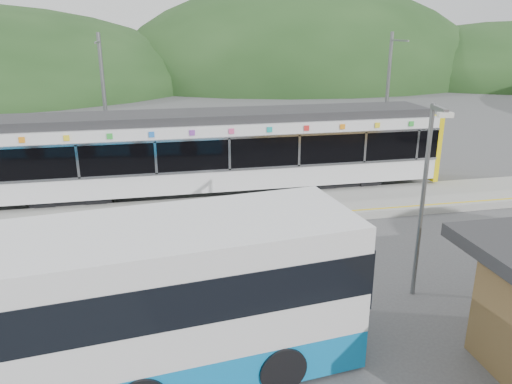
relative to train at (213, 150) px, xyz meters
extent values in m
plane|color=#4C4C4F|center=(2.36, -6.00, -2.06)|extent=(120.00, 120.00, 0.00)
ellipsoid|color=#1E3D19|center=(18.36, 48.00, -2.06)|extent=(52.00, 39.00, 26.00)
ellipsoid|color=#1E3D19|center=(47.36, 42.00, -2.06)|extent=(44.00, 33.00, 16.00)
cube|color=#9E9E99|center=(2.36, -2.70, -1.91)|extent=(26.00, 3.20, 0.30)
cube|color=yellow|center=(2.36, -4.00, -1.76)|extent=(26.00, 0.10, 0.01)
cube|color=black|center=(-6.02, 0.00, -1.76)|extent=(3.20, 2.20, 0.56)
cube|color=black|center=(5.98, 0.00, -1.76)|extent=(3.20, 2.20, 0.56)
cube|color=silver|center=(-0.02, 0.00, -1.02)|extent=(20.00, 2.90, 0.92)
cube|color=black|center=(-0.02, 0.00, 0.16)|extent=(20.00, 2.96, 1.45)
cube|color=silver|center=(-0.02, -1.50, -0.51)|extent=(20.00, 0.05, 0.10)
cube|color=silver|center=(-0.02, -1.50, 0.84)|extent=(20.00, 0.05, 0.10)
cube|color=silver|center=(-0.02, 0.00, 1.11)|extent=(20.00, 2.90, 0.45)
cube|color=#2D2D30|center=(-0.02, 0.00, 1.52)|extent=(19.40, 2.50, 0.36)
cube|color=yellow|center=(10.10, 0.00, -0.16)|extent=(0.24, 2.92, 3.00)
cube|color=silver|center=(-5.52, -1.50, 0.16)|extent=(0.10, 0.05, 1.35)
cube|color=silver|center=(-2.52, -1.50, 0.16)|extent=(0.10, 0.05, 1.35)
cube|color=silver|center=(0.48, -1.50, 0.16)|extent=(0.10, 0.05, 1.35)
cube|color=silver|center=(3.48, -1.50, 0.16)|extent=(0.10, 0.05, 1.35)
cube|color=silver|center=(6.48, -1.50, 0.16)|extent=(0.10, 0.05, 1.35)
cube|color=silver|center=(8.98, -1.50, 0.16)|extent=(0.10, 0.05, 1.35)
cube|color=orange|center=(-7.42, -1.49, 1.12)|extent=(0.22, 0.04, 0.22)
cube|color=yellow|center=(-5.82, -1.49, 1.12)|extent=(0.22, 0.04, 0.22)
cube|color=green|center=(-4.22, -1.49, 1.12)|extent=(0.22, 0.04, 0.22)
cube|color=blue|center=(-2.62, -1.49, 1.12)|extent=(0.22, 0.04, 0.22)
cube|color=purple|center=(-1.02, -1.49, 1.12)|extent=(0.22, 0.04, 0.22)
cube|color=#E54C8C|center=(0.58, -1.49, 1.12)|extent=(0.22, 0.04, 0.22)
cube|color=#19A5A5|center=(2.18, -1.49, 1.12)|extent=(0.22, 0.04, 0.22)
cube|color=red|center=(3.78, -1.49, 1.12)|extent=(0.22, 0.04, 0.22)
cube|color=orange|center=(5.38, -1.49, 1.12)|extent=(0.22, 0.04, 0.22)
cube|color=yellow|center=(6.98, -1.49, 1.12)|extent=(0.22, 0.04, 0.22)
cube|color=green|center=(8.58, -1.49, 1.12)|extent=(0.22, 0.04, 0.22)
cylinder|color=slate|center=(-4.64, 2.60, 1.44)|extent=(0.18, 0.18, 7.00)
cube|color=slate|center=(-4.64, 1.80, 4.54)|extent=(0.08, 1.80, 0.08)
cylinder|color=slate|center=(9.36, 2.60, 1.44)|extent=(0.18, 0.18, 7.00)
cube|color=slate|center=(9.36, 1.80, 4.54)|extent=(0.08, 1.80, 0.08)
cube|color=#0D7BC5|center=(-4.74, -12.15, -1.49)|extent=(12.85, 4.34, 0.92)
cube|color=silver|center=(-4.74, -12.15, -0.58)|extent=(12.85, 4.34, 0.92)
cube|color=black|center=(-4.74, -12.15, 0.34)|extent=(12.86, 4.38, 0.92)
cube|color=silver|center=(-4.74, -12.15, 1.09)|extent=(12.85, 4.34, 0.57)
cylinder|color=black|center=(-3.26, -11.97, -1.55)|extent=(1.38, 3.09, 1.03)
cylinder|color=black|center=(-0.42, -11.63, -1.55)|extent=(1.38, 3.09, 1.03)
cylinder|color=slate|center=(4.40, -9.93, 0.64)|extent=(0.12, 0.12, 5.41)
cube|color=slate|center=(4.40, -10.34, 3.26)|extent=(0.28, 0.91, 0.12)
cube|color=silver|center=(4.40, -10.74, 3.19)|extent=(0.38, 0.24, 0.12)
camera|label=1|loc=(-2.55, -21.34, 5.17)|focal=35.00mm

